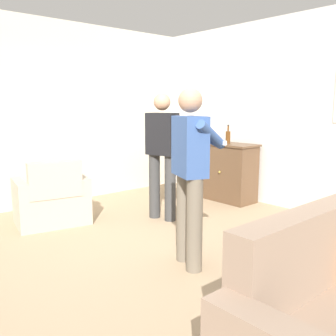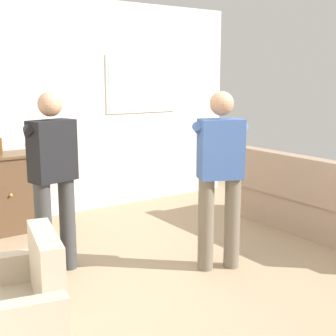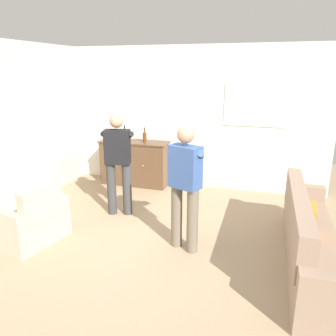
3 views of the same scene
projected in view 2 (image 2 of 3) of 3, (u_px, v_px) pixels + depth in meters
name	position (u px, v px, depth m)	size (l,w,h in m)	color
ground	(185.00, 281.00, 4.20)	(10.40, 10.40, 0.00)	#9E8466
wall_back_with_window	(66.00, 108.00, 6.10)	(5.20, 0.15, 2.80)	silver
couch	(319.00, 207.00, 5.34)	(0.57, 2.57, 0.92)	gray
armchair	(12.00, 322.00, 2.94)	(0.80, 0.99, 0.85)	#B2A38E
person_standing_left	(53.00, 174.00, 4.23)	(0.54, 0.51, 1.68)	#383838
person_standing_right	(220.00, 172.00, 4.33)	(0.52, 0.52, 1.68)	#6B6051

